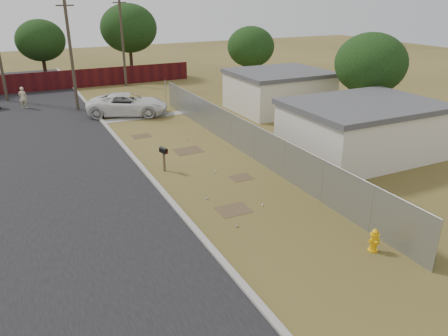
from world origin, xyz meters
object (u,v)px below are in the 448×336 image
pedestrian (23,98)px  pickup_truck (128,104)px  fire_hydrant (374,240)px  mailbox (164,152)px

pedestrian → pickup_truck: bearing=154.0°
fire_hydrant → pedestrian: bearing=109.4°
mailbox → pickup_truck: size_ratio=0.22×
fire_hydrant → mailbox: (-4.30, 10.71, 0.61)m
pickup_truck → pedestrian: pedestrian is taller
mailbox → pickup_truck: (1.27, 12.08, -0.20)m
fire_hydrant → mailbox: size_ratio=0.70×
pickup_truck → pedestrian: bearing=74.2°
fire_hydrant → pickup_truck: pickup_truck is taller
mailbox → pedestrian: size_ratio=0.75×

